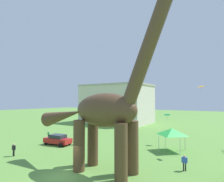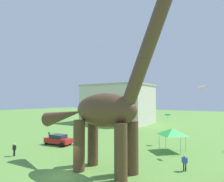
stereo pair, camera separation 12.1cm
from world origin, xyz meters
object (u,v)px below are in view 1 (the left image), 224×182
object	(u,v)px
parked_sedan_left	(58,139)
kite_high_left	(167,115)
kite_mid_right	(201,87)
dinosaur_sculpture	(105,110)
person_photographer	(48,134)
festival_canopy_tent	(172,132)
person_watching_child	(14,149)
kite_mid_left	(141,48)
person_strolling_adult	(184,161)

from	to	relation	value
parked_sedan_left	kite_high_left	distance (m)	17.13
kite_mid_right	parked_sedan_left	bearing A→B (deg)	-163.61
dinosaur_sculpture	person_photographer	xyz separation A→B (m)	(-17.94, 8.37, -5.08)
person_photographer	festival_canopy_tent	world-z (taller)	festival_canopy_tent
person_watching_child	dinosaur_sculpture	bearing A→B (deg)	36.85
person_watching_child	kite_mid_right	bearing A→B (deg)	63.21
dinosaur_sculpture	kite_high_left	size ratio (longest dim) A/B	14.84
dinosaur_sculpture	person_watching_child	distance (m)	13.27
kite_mid_left	kite_high_left	world-z (taller)	kite_mid_left
dinosaur_sculpture	parked_sedan_left	world-z (taller)	dinosaur_sculpture
parked_sedan_left	person_photographer	xyz separation A→B (m)	(-5.55, 2.87, -0.08)
parked_sedan_left	festival_canopy_tent	xyz separation A→B (m)	(15.63, 5.62, 1.74)
parked_sedan_left	person_photographer	bearing A→B (deg)	146.13
person_watching_child	kite_high_left	xyz separation A→B (m)	(13.72, 16.40, 3.57)
parked_sedan_left	person_strolling_adult	xyz separation A→B (m)	(18.67, -1.12, 0.11)
kite_high_left	festival_canopy_tent	bearing A→B (deg)	-64.71
person_photographer	kite_mid_left	bearing A→B (deg)	2.04
dinosaur_sculpture	festival_canopy_tent	bearing A→B (deg)	80.10
dinosaur_sculpture	festival_canopy_tent	size ratio (longest dim) A/B	5.10
person_strolling_adult	person_watching_child	bearing A→B (deg)	-62.91
person_photographer	kite_mid_right	distance (m)	26.19
festival_canopy_tent	kite_mid_right	distance (m)	6.95
person_photographer	kite_high_left	size ratio (longest dim) A/B	1.10
festival_canopy_tent	person_photographer	bearing A→B (deg)	-172.61
kite_mid_left	person_strolling_adult	bearing A→B (deg)	-49.56
parked_sedan_left	dinosaur_sculpture	bearing A→B (deg)	-30.41
kite_high_left	person_photographer	bearing A→B (deg)	-161.54
kite_mid_left	parked_sedan_left	bearing A→B (deg)	-133.81
person_watching_child	person_photographer	bearing A→B (deg)	149.48
kite_mid_left	dinosaur_sculpture	bearing A→B (deg)	-78.86
dinosaur_sculpture	kite_high_left	xyz separation A→B (m)	(1.48, 14.85, -1.32)
festival_canopy_tent	kite_mid_left	world-z (taller)	kite_mid_left
dinosaur_sculpture	person_strolling_adult	distance (m)	9.08
parked_sedan_left	person_photographer	distance (m)	6.25
parked_sedan_left	kite_mid_left	world-z (taller)	kite_mid_left
person_photographer	festival_canopy_tent	distance (m)	21.44
kite_high_left	dinosaur_sculpture	bearing A→B (deg)	-95.69
person_strolling_adult	kite_high_left	distance (m)	12.06
parked_sedan_left	kite_high_left	world-z (taller)	kite_high_left
person_photographer	person_watching_child	world-z (taller)	person_watching_child
person_watching_child	kite_high_left	distance (m)	21.68
dinosaur_sculpture	person_strolling_adult	bearing A→B (deg)	41.26
dinosaur_sculpture	kite_mid_left	size ratio (longest dim) A/B	13.29
kite_high_left	person_watching_child	bearing A→B (deg)	-129.91
festival_canopy_tent	kite_mid_right	xyz separation A→B (m)	(3.69, 0.06, 5.89)
dinosaur_sculpture	parked_sedan_left	bearing A→B (deg)	162.43
dinosaur_sculpture	kite_mid_left	bearing A→B (deg)	107.50
parked_sedan_left	kite_mid_left	xyz separation A→B (m)	(9.38, 9.78, 14.79)
person_strolling_adult	festival_canopy_tent	size ratio (longest dim) A/B	0.48
kite_mid_right	kite_mid_left	bearing A→B (deg)	157.59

